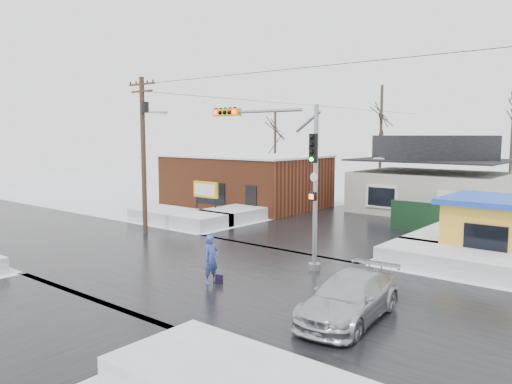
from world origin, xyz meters
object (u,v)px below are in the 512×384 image
Objects in this scene: traffic_signal at (285,163)px; pedestrian at (211,260)px; marquee_sign at (206,191)px; car at (349,298)px; utility_pole at (144,146)px; kiosk at (498,228)px.

pedestrian is at bearing -96.61° from traffic_signal.
car is at bearing -32.15° from marquee_sign.
pedestrian is 6.00m from car.
car is at bearing -16.35° from utility_pole.
car is at bearing -87.48° from pedestrian.
car is at bearing -36.79° from traffic_signal.
kiosk is (18.50, 0.50, -0.46)m from marquee_sign.
marquee_sign is 20.05m from car.
traffic_signal is 10.43m from kiosk.
marquee_sign is 1.35× the size of pedestrian.
kiosk is 2.43× the size of pedestrian.
traffic_signal reaches higher than car.
kiosk is at bearing 1.55° from marquee_sign.
marquee_sign reaches higher than pedestrian.
pedestrian reaches higher than car.
car is (-1.55, -11.15, -0.76)m from kiosk.
traffic_signal reaches higher than marquee_sign.
utility_pole is at bearing 158.27° from car.
traffic_signal is at bearing -2.95° from utility_pole.
car is (5.51, -4.12, -3.84)m from traffic_signal.
utility_pole is 3.53× the size of marquee_sign.
pedestrian is 0.39× the size of car.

